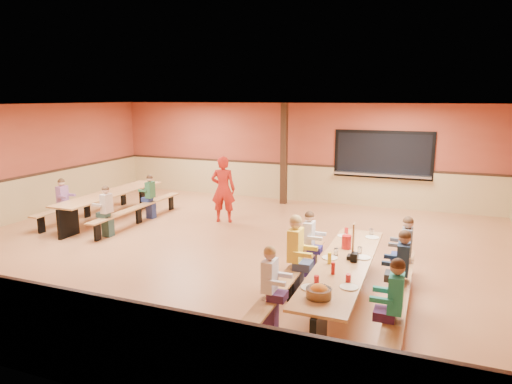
% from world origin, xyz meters
% --- Properties ---
extents(ground, '(12.00, 12.00, 0.00)m').
position_xyz_m(ground, '(0.00, 0.00, 0.00)').
color(ground, '#A3643D').
rests_on(ground, ground).
extents(room_envelope, '(12.04, 10.04, 3.02)m').
position_xyz_m(room_envelope, '(0.00, 0.00, 0.69)').
color(room_envelope, '#99422C').
rests_on(room_envelope, ground).
extents(kitchen_pass_through, '(2.78, 0.28, 1.38)m').
position_xyz_m(kitchen_pass_through, '(2.60, 4.96, 1.49)').
color(kitchen_pass_through, black).
rests_on(kitchen_pass_through, ground).
extents(structural_post, '(0.18, 0.18, 3.00)m').
position_xyz_m(structural_post, '(-0.20, 4.40, 1.50)').
color(structural_post, black).
rests_on(structural_post, ground).
extents(cafeteria_table_main, '(1.91, 3.70, 0.74)m').
position_xyz_m(cafeteria_table_main, '(2.81, -1.99, 0.53)').
color(cafeteria_table_main, '#AD7844').
rests_on(cafeteria_table_main, ground).
extents(cafeteria_table_second, '(1.91, 3.70, 0.74)m').
position_xyz_m(cafeteria_table_second, '(-3.78, 0.93, 0.53)').
color(cafeteria_table_second, '#AD7844').
rests_on(cafeteria_table_second, ground).
extents(seated_child_white_left, '(0.36, 0.29, 1.18)m').
position_xyz_m(seated_child_white_left, '(1.98, -2.98, 0.59)').
color(seated_child_white_left, white).
rests_on(seated_child_white_left, ground).
extents(seated_adult_yellow, '(0.42, 0.34, 1.31)m').
position_xyz_m(seated_adult_yellow, '(1.98, -1.76, 0.66)').
color(seated_adult_yellow, yellow).
rests_on(seated_adult_yellow, ground).
extents(seated_child_grey_left, '(0.35, 0.29, 1.17)m').
position_xyz_m(seated_child_grey_left, '(1.98, -0.90, 0.59)').
color(seated_child_grey_left, silver).
rests_on(seated_child_grey_left, ground).
extents(seated_child_teal_right, '(0.38, 0.31, 1.23)m').
position_xyz_m(seated_child_teal_right, '(3.63, -3.01, 0.62)').
color(seated_child_teal_right, teal).
rests_on(seated_child_teal_right, ground).
extents(seated_child_navy_right, '(0.38, 0.31, 1.23)m').
position_xyz_m(seated_child_navy_right, '(3.63, -1.70, 0.61)').
color(seated_child_navy_right, '#1B2E4B').
rests_on(seated_child_navy_right, ground).
extents(seated_child_char_right, '(0.37, 0.30, 1.21)m').
position_xyz_m(seated_child_char_right, '(3.63, -0.77, 0.60)').
color(seated_child_char_right, '#4D5158').
rests_on(seated_child_char_right, ground).
extents(seated_child_purple_sec, '(0.35, 0.29, 1.17)m').
position_xyz_m(seated_child_purple_sec, '(-4.61, 0.11, 0.59)').
color(seated_child_purple_sec, '#8D598A').
rests_on(seated_child_purple_sec, ground).
extents(seated_child_green_sec, '(0.34, 0.28, 1.15)m').
position_xyz_m(seated_child_green_sec, '(-2.96, 1.48, 0.57)').
color(seated_child_green_sec, '#2B633C').
rests_on(seated_child_green_sec, ground).
extents(seated_child_tan_sec, '(0.35, 0.29, 1.17)m').
position_xyz_m(seated_child_tan_sec, '(-2.96, -0.26, 0.59)').
color(seated_child_tan_sec, '#B9A594').
rests_on(seated_child_tan_sec, ground).
extents(standing_woman, '(0.71, 0.56, 1.71)m').
position_xyz_m(standing_woman, '(-1.01, 1.86, 0.86)').
color(standing_woman, '#B31F14').
rests_on(standing_woman, ground).
extents(punch_pitcher, '(0.16, 0.16, 0.22)m').
position_xyz_m(punch_pitcher, '(2.72, -1.33, 0.85)').
color(punch_pitcher, red).
rests_on(punch_pitcher, cafeteria_table_main).
extents(chip_bowl, '(0.32, 0.32, 0.15)m').
position_xyz_m(chip_bowl, '(2.75, -3.32, 0.81)').
color(chip_bowl, '#FF9D28').
rests_on(chip_bowl, cafeteria_table_main).
extents(napkin_dispenser, '(0.10, 0.14, 0.13)m').
position_xyz_m(napkin_dispenser, '(2.94, -1.89, 0.80)').
color(napkin_dispenser, black).
rests_on(napkin_dispenser, cafeteria_table_main).
extents(condiment_mustard, '(0.06, 0.06, 0.17)m').
position_xyz_m(condiment_mustard, '(2.62, -2.12, 0.82)').
color(condiment_mustard, yellow).
rests_on(condiment_mustard, cafeteria_table_main).
extents(condiment_ketchup, '(0.06, 0.06, 0.17)m').
position_xyz_m(condiment_ketchup, '(2.75, -2.51, 0.82)').
color(condiment_ketchup, '#B2140F').
rests_on(condiment_ketchup, cafeteria_table_main).
extents(table_paddle, '(0.16, 0.16, 0.56)m').
position_xyz_m(table_paddle, '(2.90, -1.80, 0.88)').
color(table_paddle, black).
rests_on(table_paddle, cafeteria_table_main).
extents(place_settings, '(0.65, 3.30, 0.11)m').
position_xyz_m(place_settings, '(2.81, -1.99, 0.80)').
color(place_settings, beige).
rests_on(place_settings, cafeteria_table_main).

